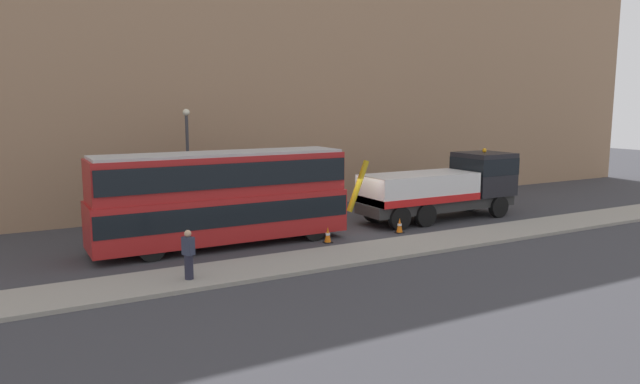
% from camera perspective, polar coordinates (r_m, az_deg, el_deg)
% --- Properties ---
extents(ground_plane, '(120.00, 120.00, 0.00)m').
position_cam_1_polar(ground_plane, '(28.49, 2.93, -3.73)').
color(ground_plane, '#38383D').
extents(near_kerb, '(60.00, 2.80, 0.15)m').
position_cam_1_polar(near_kerb, '(25.10, 8.03, -5.33)').
color(near_kerb, gray).
rests_on(near_kerb, ground_plane).
extents(building_facade, '(60.00, 1.50, 16.00)m').
position_cam_1_polar(building_facade, '(34.71, -3.91, 11.87)').
color(building_facade, '#9E7A5B').
rests_on(building_facade, ground_plane).
extents(recovery_tow_truck, '(10.14, 2.67, 3.67)m').
position_cam_1_polar(recovery_tow_truck, '(31.68, 12.11, 0.57)').
color(recovery_tow_truck, '#2D2D2D').
rests_on(recovery_tow_truck, ground_plane).
extents(double_decker_bus, '(11.06, 2.58, 4.06)m').
position_cam_1_polar(double_decker_bus, '(25.30, -9.52, -0.27)').
color(double_decker_bus, '#AD1E1E').
rests_on(double_decker_bus, ground_plane).
extents(pedestrian_onlooker, '(0.41, 0.47, 1.71)m').
position_cam_1_polar(pedestrian_onlooker, '(20.46, -12.70, -6.03)').
color(pedestrian_onlooker, '#232333').
rests_on(pedestrian_onlooker, near_kerb).
extents(traffic_cone_near_bus, '(0.36, 0.36, 0.72)m').
position_cam_1_polar(traffic_cone_near_bus, '(25.84, 0.76, -4.23)').
color(traffic_cone_near_bus, orange).
rests_on(traffic_cone_near_bus, ground_plane).
extents(traffic_cone_midway, '(0.36, 0.36, 0.72)m').
position_cam_1_polar(traffic_cone_midway, '(28.05, 7.77, -3.29)').
color(traffic_cone_midway, orange).
rests_on(traffic_cone_midway, ground_plane).
extents(street_lamp, '(0.36, 0.36, 5.83)m').
position_cam_1_polar(street_lamp, '(30.48, -12.78, 3.48)').
color(street_lamp, '#38383D').
rests_on(street_lamp, ground_plane).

